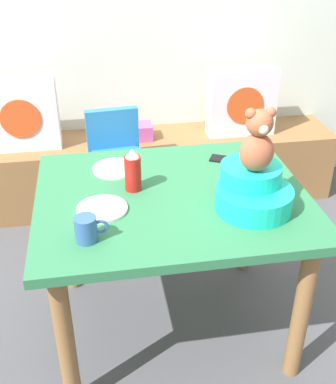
{
  "coord_description": "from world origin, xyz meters",
  "views": [
    {
      "loc": [
        -0.3,
        -1.67,
        1.74
      ],
      "look_at": [
        0.0,
        0.1,
        0.69
      ],
      "focal_mm": 44.48,
      "sensor_mm": 36.0,
      "label": 1
    }
  ],
  "objects_px": {
    "pillow_floral_left": "(22,115)",
    "dinner_plate_near": "(115,169)",
    "dining_table": "(172,217)",
    "infant_seat_teal": "(253,190)",
    "dinner_plate_far": "(102,209)",
    "pillow_floral_right": "(242,102)",
    "book_stack": "(137,132)",
    "cell_phone": "(226,160)",
    "coffee_mug": "(87,229)",
    "highchair": "(117,162)",
    "ketchup_bottle": "(133,171)",
    "teddy_bear": "(258,142)"
  },
  "relations": [
    {
      "from": "dining_table",
      "to": "cell_phone",
      "type": "distance_m",
      "value": 0.42
    },
    {
      "from": "pillow_floral_right",
      "to": "dining_table",
      "type": "bearing_deg",
      "value": -119.51
    },
    {
      "from": "coffee_mug",
      "to": "dinner_plate_far",
      "type": "relative_size",
      "value": 0.6
    },
    {
      "from": "pillow_floral_left",
      "to": "pillow_floral_right",
      "type": "xyz_separation_m",
      "value": [
        1.4,
        0.0,
        0.0
      ]
    },
    {
      "from": "dinner_plate_far",
      "to": "pillow_floral_right",
      "type": "bearing_deg",
      "value": 52.72
    },
    {
      "from": "teddy_bear",
      "to": "cell_phone",
      "type": "distance_m",
      "value": 0.49
    },
    {
      "from": "pillow_floral_left",
      "to": "infant_seat_teal",
      "type": "distance_m",
      "value": 1.68
    },
    {
      "from": "dining_table",
      "to": "cell_phone",
      "type": "bearing_deg",
      "value": 40.9
    },
    {
      "from": "pillow_floral_left",
      "to": "book_stack",
      "type": "height_order",
      "value": "pillow_floral_left"
    },
    {
      "from": "infant_seat_teal",
      "to": "cell_phone",
      "type": "bearing_deg",
      "value": 88.76
    },
    {
      "from": "pillow_floral_left",
      "to": "cell_phone",
      "type": "xyz_separation_m",
      "value": [
        1.03,
        -0.92,
        0.06
      ]
    },
    {
      "from": "pillow_floral_left",
      "to": "book_stack",
      "type": "relative_size",
      "value": 2.2
    },
    {
      "from": "book_stack",
      "to": "dinner_plate_far",
      "type": "height_order",
      "value": "dinner_plate_far"
    },
    {
      "from": "dining_table",
      "to": "dinner_plate_near",
      "type": "xyz_separation_m",
      "value": [
        -0.22,
        0.25,
        0.12
      ]
    },
    {
      "from": "highchair",
      "to": "dinner_plate_near",
      "type": "relative_size",
      "value": 3.95
    },
    {
      "from": "book_stack",
      "to": "dinner_plate_near",
      "type": "xyz_separation_m",
      "value": [
        -0.2,
        -0.95,
        0.24
      ]
    },
    {
      "from": "book_stack",
      "to": "highchair",
      "type": "distance_m",
      "value": 0.46
    },
    {
      "from": "cell_phone",
      "to": "ketchup_bottle",
      "type": "bearing_deg",
      "value": 140.16
    },
    {
      "from": "pillow_floral_left",
      "to": "ketchup_bottle",
      "type": "distance_m",
      "value": 1.27
    },
    {
      "from": "pillow_floral_left",
      "to": "dinner_plate_far",
      "type": "height_order",
      "value": "pillow_floral_left"
    },
    {
      "from": "dinner_plate_near",
      "to": "coffee_mug",
      "type": "bearing_deg",
      "value": -104.22
    },
    {
      "from": "highchair",
      "to": "dinner_plate_far",
      "type": "relative_size",
      "value": 3.95
    },
    {
      "from": "dining_table",
      "to": "dinner_plate_near",
      "type": "distance_m",
      "value": 0.35
    },
    {
      "from": "pillow_floral_left",
      "to": "highchair",
      "type": "distance_m",
      "value": 0.7
    },
    {
      "from": "highchair",
      "to": "dinner_plate_far",
      "type": "height_order",
      "value": "highchair"
    },
    {
      "from": "ketchup_bottle",
      "to": "cell_phone",
      "type": "bearing_deg",
      "value": 23.43
    },
    {
      "from": "coffee_mug",
      "to": "highchair",
      "type": "bearing_deg",
      "value": 80.69
    },
    {
      "from": "dining_table",
      "to": "teddy_bear",
      "type": "bearing_deg",
      "value": -26.57
    },
    {
      "from": "infant_seat_teal",
      "to": "ketchup_bottle",
      "type": "distance_m",
      "value": 0.49
    },
    {
      "from": "highchair",
      "to": "dinner_plate_far",
      "type": "bearing_deg",
      "value": -97.49
    },
    {
      "from": "coffee_mug",
      "to": "cell_phone",
      "type": "height_order",
      "value": "coffee_mug"
    },
    {
      "from": "pillow_floral_left",
      "to": "dinner_plate_near",
      "type": "bearing_deg",
      "value": -61.47
    },
    {
      "from": "book_stack",
      "to": "dinner_plate_far",
      "type": "bearing_deg",
      "value": -101.83
    },
    {
      "from": "pillow_floral_right",
      "to": "infant_seat_teal",
      "type": "bearing_deg",
      "value": -105.84
    },
    {
      "from": "book_stack",
      "to": "cell_phone",
      "type": "relative_size",
      "value": 1.39
    },
    {
      "from": "pillow_floral_left",
      "to": "dinner_plate_near",
      "type": "distance_m",
      "value": 1.06
    },
    {
      "from": "dining_table",
      "to": "teddy_bear",
      "type": "xyz_separation_m",
      "value": [
        0.29,
        -0.15,
        0.39
      ]
    },
    {
      "from": "dinner_plate_far",
      "to": "teddy_bear",
      "type": "bearing_deg",
      "value": -6.5
    },
    {
      "from": "book_stack",
      "to": "dining_table",
      "type": "height_order",
      "value": "dining_table"
    },
    {
      "from": "highchair",
      "to": "ketchup_bottle",
      "type": "distance_m",
      "value": 0.77
    },
    {
      "from": "coffee_mug",
      "to": "dinner_plate_far",
      "type": "xyz_separation_m",
      "value": [
        0.06,
        0.19,
        -0.04
      ]
    },
    {
      "from": "book_stack",
      "to": "highchair",
      "type": "height_order",
      "value": "highchair"
    },
    {
      "from": "pillow_floral_right",
      "to": "infant_seat_teal",
      "type": "relative_size",
      "value": 1.33
    },
    {
      "from": "pillow_floral_left",
      "to": "dining_table",
      "type": "xyz_separation_m",
      "value": [
        0.73,
        -1.18,
        -0.05
      ]
    },
    {
      "from": "pillow_floral_left",
      "to": "coffee_mug",
      "type": "height_order",
      "value": "pillow_floral_left"
    },
    {
      "from": "highchair",
      "to": "coffee_mug",
      "type": "distance_m",
      "value": 1.09
    },
    {
      "from": "highchair",
      "to": "teddy_bear",
      "type": "height_order",
      "value": "teddy_bear"
    },
    {
      "from": "infant_seat_teal",
      "to": "dinner_plate_far",
      "type": "bearing_deg",
      "value": 173.55
    },
    {
      "from": "pillow_floral_right",
      "to": "infant_seat_teal",
      "type": "height_order",
      "value": "same"
    },
    {
      "from": "dinner_plate_far",
      "to": "cell_phone",
      "type": "distance_m",
      "value": 0.68
    }
  ]
}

